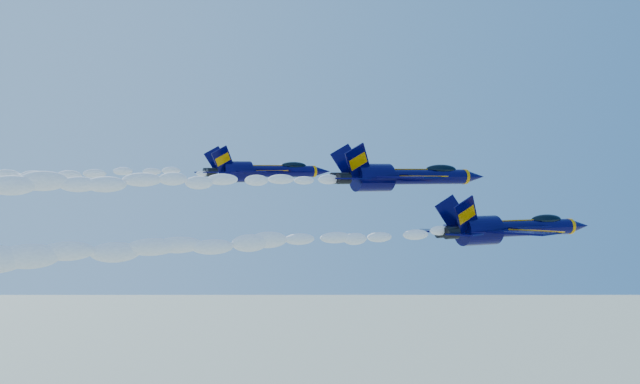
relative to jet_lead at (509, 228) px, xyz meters
name	(u,v)px	position (x,y,z in m)	size (l,w,h in m)	color
jet_lead	(509,228)	(0.00, 0.00, 0.00)	(18.20, 14.93, 6.76)	#050333
smoke_trail_jet_lead	(156,248)	(-34.72, 0.00, -0.47)	(53.87, 2.32, 2.09)	white
jet_second	(403,176)	(-5.81, 9.98, 4.99)	(18.63, 15.28, 6.92)	#050333
smoke_trail_jet_second	(56,183)	(-40.71, 9.98, 4.51)	(53.87, 2.37, 2.14)	white
jet_third	(262,171)	(-17.54, 20.33, 5.56)	(14.91, 12.23, 5.54)	#050333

